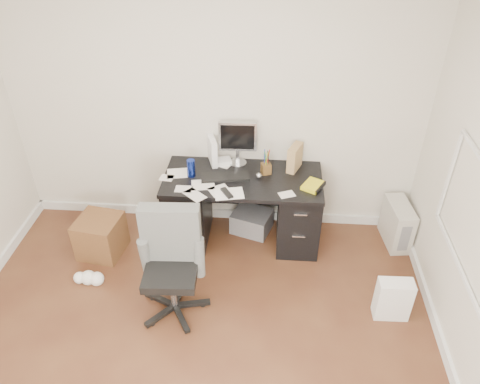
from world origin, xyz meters
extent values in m
plane|color=#432115|center=(0.00, 0.00, 0.00)|extent=(4.00, 4.00, 0.00)
cube|color=beige|center=(0.00, 2.00, 1.35)|extent=(4.00, 0.02, 2.70)
cube|color=white|center=(0.00, 0.00, 2.70)|extent=(4.00, 4.00, 0.02)
cube|color=silver|center=(0.00, 1.99, 0.05)|extent=(4.00, 0.03, 0.10)
cube|color=black|center=(0.30, 1.65, 0.73)|extent=(1.50, 0.70, 0.04)
cube|color=black|center=(-0.25, 1.65, 0.35)|extent=(0.40, 0.60, 0.71)
cube|color=black|center=(0.85, 1.65, 0.35)|extent=(0.40, 0.60, 0.71)
cube|color=black|center=(0.30, 1.98, 0.45)|extent=(0.70, 0.03, 0.51)
cube|color=black|center=(0.13, 1.63, 0.76)|extent=(0.47, 0.23, 0.03)
sphere|color=#B8B9BD|center=(0.45, 1.65, 0.78)|extent=(0.06, 0.06, 0.06)
cylinder|color=navy|center=(-0.19, 1.65, 0.84)|extent=(0.09, 0.09, 0.17)
cube|color=white|center=(-0.02, 1.90, 0.89)|extent=(0.18, 0.26, 0.27)
cube|color=#A98652|center=(0.79, 1.84, 0.88)|extent=(0.18, 0.24, 0.25)
cube|color=yellow|center=(0.95, 1.54, 0.77)|extent=(0.24, 0.26, 0.04)
cube|color=beige|center=(1.85, 1.73, 0.22)|extent=(0.26, 0.47, 0.45)
cube|color=white|center=(1.63, 0.74, 0.20)|extent=(0.29, 0.21, 0.39)
cube|color=#523118|center=(-1.07, 1.34, 0.20)|extent=(0.45, 0.45, 0.40)
cube|color=slate|center=(0.39, 1.79, 0.11)|extent=(0.46, 0.42, 0.22)
camera|label=1|loc=(0.56, -2.03, 3.19)|focal=35.00mm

